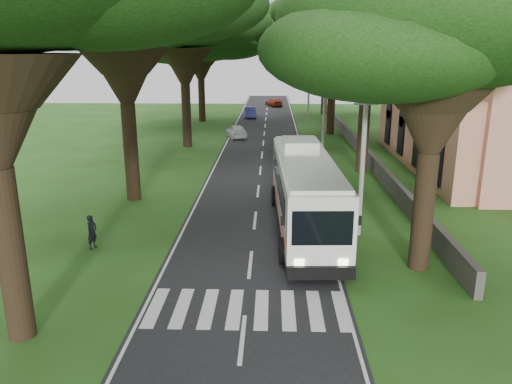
{
  "coord_description": "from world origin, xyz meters",
  "views": [
    {
      "loc": [
        0.95,
        -18.7,
        9.42
      ],
      "look_at": [
        0.11,
        6.27,
        2.2
      ],
      "focal_mm": 35.0,
      "sensor_mm": 36.0,
      "label": 1
    }
  ],
  "objects_px": {
    "coach_bus": "(305,191)",
    "distant_car_a": "(236,131)",
    "pole_mid": "(324,110)",
    "distant_car_c": "(274,102)",
    "church": "(487,108)",
    "pole_near": "(363,157)",
    "distant_car_b": "(250,112)",
    "pole_far": "(309,91)",
    "pedestrian": "(92,232)"
  },
  "relations": [
    {
      "from": "pole_far",
      "to": "distant_car_a",
      "type": "distance_m",
      "value": 14.27
    },
    {
      "from": "pole_mid",
      "to": "pedestrian",
      "type": "distance_m",
      "value": 26.16
    },
    {
      "from": "church",
      "to": "distant_car_b",
      "type": "relative_size",
      "value": 5.45
    },
    {
      "from": "distant_car_b",
      "to": "pole_mid",
      "type": "bearing_deg",
      "value": -78.24
    },
    {
      "from": "distant_car_a",
      "to": "pedestrian",
      "type": "xyz_separation_m",
      "value": [
        -4.77,
        -31.36,
        0.1
      ]
    },
    {
      "from": "pole_near",
      "to": "distant_car_a",
      "type": "xyz_separation_m",
      "value": [
        -8.5,
        29.06,
        -3.43
      ]
    },
    {
      "from": "church",
      "to": "distant_car_c",
      "type": "distance_m",
      "value": 47.58
    },
    {
      "from": "coach_bus",
      "to": "distant_car_c",
      "type": "xyz_separation_m",
      "value": [
        -1.56,
        59.08,
        -1.45
      ]
    },
    {
      "from": "church",
      "to": "pole_mid",
      "type": "relative_size",
      "value": 3.0
    },
    {
      "from": "church",
      "to": "pole_near",
      "type": "height_order",
      "value": "church"
    },
    {
      "from": "pole_near",
      "to": "coach_bus",
      "type": "height_order",
      "value": "pole_near"
    },
    {
      "from": "pole_near",
      "to": "pole_mid",
      "type": "bearing_deg",
      "value": 90.0
    },
    {
      "from": "distant_car_a",
      "to": "pedestrian",
      "type": "distance_m",
      "value": 31.72
    },
    {
      "from": "pole_near",
      "to": "distant_car_b",
      "type": "relative_size",
      "value": 1.82
    },
    {
      "from": "distant_car_b",
      "to": "coach_bus",
      "type": "bearing_deg",
      "value": -88.82
    },
    {
      "from": "pole_far",
      "to": "distant_car_c",
      "type": "relative_size",
      "value": 1.75
    },
    {
      "from": "church",
      "to": "pole_far",
      "type": "bearing_deg",
      "value": 116.82
    },
    {
      "from": "pole_near",
      "to": "pole_mid",
      "type": "xyz_separation_m",
      "value": [
        0.0,
        20.0,
        0.0
      ]
    },
    {
      "from": "pole_near",
      "to": "distant_car_a",
      "type": "distance_m",
      "value": 30.47
    },
    {
      "from": "distant_car_a",
      "to": "distant_car_b",
      "type": "height_order",
      "value": "distant_car_b"
    },
    {
      "from": "church",
      "to": "distant_car_c",
      "type": "bearing_deg",
      "value": 110.67
    },
    {
      "from": "coach_bus",
      "to": "pedestrian",
      "type": "xyz_separation_m",
      "value": [
        -10.47,
        -3.12,
        -1.29
      ]
    },
    {
      "from": "coach_bus",
      "to": "distant_car_a",
      "type": "xyz_separation_m",
      "value": [
        -5.7,
        28.24,
        -1.39
      ]
    },
    {
      "from": "distant_car_c",
      "to": "pole_near",
      "type": "bearing_deg",
      "value": 74.71
    },
    {
      "from": "church",
      "to": "pole_mid",
      "type": "xyz_separation_m",
      "value": [
        -12.36,
        4.45,
        -0.73
      ]
    },
    {
      "from": "distant_car_b",
      "to": "pedestrian",
      "type": "distance_m",
      "value": 48.11
    },
    {
      "from": "distant_car_a",
      "to": "pole_mid",
      "type": "bearing_deg",
      "value": 116.42
    },
    {
      "from": "pole_mid",
      "to": "distant_car_c",
      "type": "relative_size",
      "value": 1.75
    },
    {
      "from": "distant_car_a",
      "to": "pedestrian",
      "type": "bearing_deg",
      "value": 64.59
    },
    {
      "from": "pole_far",
      "to": "distant_car_c",
      "type": "xyz_separation_m",
      "value": [
        -4.36,
        19.89,
        -3.49
      ]
    },
    {
      "from": "pole_mid",
      "to": "distant_car_c",
      "type": "xyz_separation_m",
      "value": [
        -4.36,
        39.89,
        -3.49
      ]
    },
    {
      "from": "church",
      "to": "pole_near",
      "type": "distance_m",
      "value": 19.88
    },
    {
      "from": "church",
      "to": "pole_near",
      "type": "xyz_separation_m",
      "value": [
        -12.36,
        -15.55,
        -0.73
      ]
    },
    {
      "from": "pole_mid",
      "to": "coach_bus",
      "type": "relative_size",
      "value": 0.59
    },
    {
      "from": "pole_near",
      "to": "pedestrian",
      "type": "xyz_separation_m",
      "value": [
        -13.27,
        -2.3,
        -3.33
      ]
    },
    {
      "from": "pole_far",
      "to": "distant_car_a",
      "type": "bearing_deg",
      "value": -127.84
    },
    {
      "from": "coach_bus",
      "to": "church",
      "type": "bearing_deg",
      "value": 41.81
    },
    {
      "from": "pedestrian",
      "to": "pole_far",
      "type": "bearing_deg",
      "value": 0.99
    },
    {
      "from": "pole_far",
      "to": "pedestrian",
      "type": "distance_m",
      "value": 44.46
    },
    {
      "from": "pole_near",
      "to": "church",
      "type": "bearing_deg",
      "value": 51.5
    },
    {
      "from": "pole_mid",
      "to": "distant_car_a",
      "type": "distance_m",
      "value": 12.89
    },
    {
      "from": "church",
      "to": "pole_far",
      "type": "relative_size",
      "value": 3.0
    },
    {
      "from": "coach_bus",
      "to": "distant_car_a",
      "type": "relative_size",
      "value": 3.2
    },
    {
      "from": "pole_far",
      "to": "distant_car_b",
      "type": "relative_size",
      "value": 1.82
    },
    {
      "from": "pole_mid",
      "to": "distant_car_b",
      "type": "xyz_separation_m",
      "value": [
        -7.73,
        25.49,
        -3.42
      ]
    },
    {
      "from": "distant_car_b",
      "to": "pedestrian",
      "type": "relative_size",
      "value": 2.59
    },
    {
      "from": "pole_near",
      "to": "coach_bus",
      "type": "relative_size",
      "value": 0.59
    },
    {
      "from": "distant_car_a",
      "to": "pole_far",
      "type": "bearing_deg",
      "value": -144.6
    },
    {
      "from": "distant_car_c",
      "to": "distant_car_b",
      "type": "bearing_deg",
      "value": 57.38
    },
    {
      "from": "pole_far",
      "to": "coach_bus",
      "type": "bearing_deg",
      "value": -94.09
    }
  ]
}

